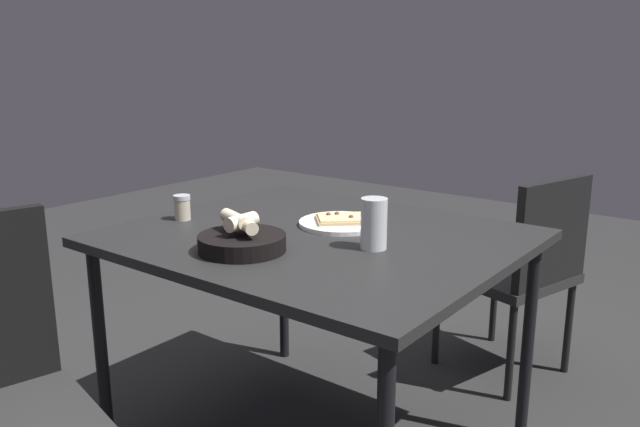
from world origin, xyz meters
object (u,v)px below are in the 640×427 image
at_px(pepper_shaker, 182,209).
at_px(dining_table, 318,251).
at_px(beer_glass, 374,226).
at_px(pizza_plate, 340,222).
at_px(chair_near, 523,263).
at_px(bread_basket, 242,240).

bearing_deg(pepper_shaker, dining_table, 16.75).
bearing_deg(beer_glass, pizza_plate, 145.94).
bearing_deg(beer_glass, chair_near, 82.97).
distance_m(beer_glass, pepper_shaker, 0.70).
xyz_separation_m(bread_basket, pepper_shaker, (-0.41, 0.14, 0.00)).
relative_size(pizza_plate, beer_glass, 1.88).
height_order(pizza_plate, chair_near, chair_near).
bearing_deg(pizza_plate, beer_glass, -34.06).
distance_m(pizza_plate, chair_near, 0.89).
bearing_deg(dining_table, chair_near, 69.36).
height_order(pizza_plate, beer_glass, beer_glass).
height_order(pizza_plate, pepper_shaker, pepper_shaker).
distance_m(pizza_plate, pepper_shaker, 0.53).
distance_m(bread_basket, chair_near, 1.28).
height_order(dining_table, chair_near, chair_near).
bearing_deg(beer_glass, pepper_shaker, -170.86).
distance_m(dining_table, beer_glass, 0.26).
xyz_separation_m(pizza_plate, chair_near, (0.34, 0.78, -0.28)).
bearing_deg(chair_near, dining_table, -110.64).
height_order(bread_basket, beer_glass, beer_glass).
bearing_deg(chair_near, bread_basket, -108.58).
xyz_separation_m(dining_table, chair_near, (0.34, 0.90, -0.21)).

